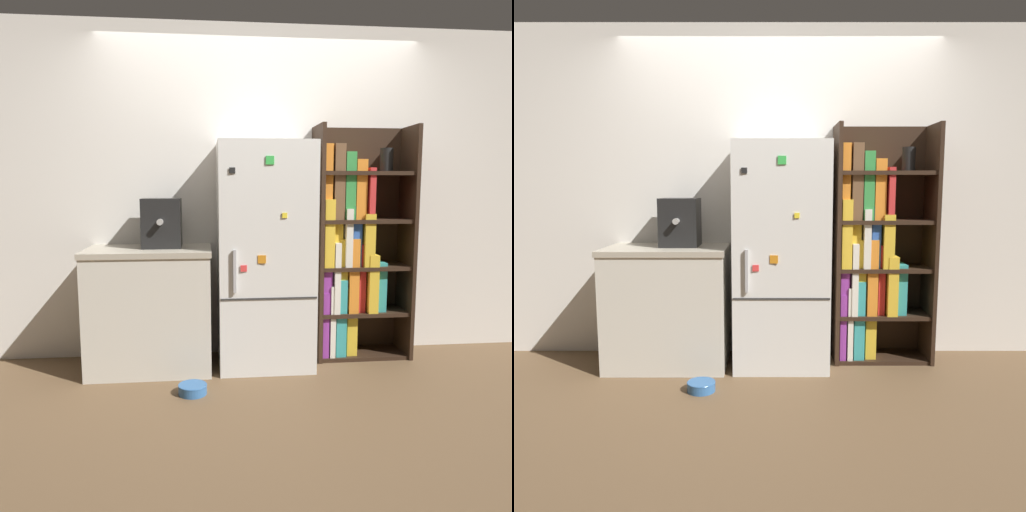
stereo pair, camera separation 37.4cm
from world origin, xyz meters
The scene contains 7 objects.
ground_plane centered at (0.00, 0.00, 0.00)m, with size 16.00×16.00×0.00m, color brown.
wall_back centered at (0.00, 0.47, 1.30)m, with size 8.00×0.05×2.60m.
refrigerator centered at (0.00, 0.16, 0.84)m, with size 0.70×0.61×1.68m.
bookshelf centered at (0.70, 0.29, 0.84)m, with size 0.76×0.37×1.82m.
kitchen_counter centered at (-0.86, 0.15, 0.45)m, with size 0.91×0.61×0.91m.
espresso_machine centered at (-0.76, 0.21, 1.09)m, with size 0.28×0.34×0.36m.
pet_bowl centered at (-0.54, -0.38, 0.04)m, with size 0.19×0.19×0.06m.
Camera 2 is at (-0.08, -3.56, 1.35)m, focal length 35.00 mm.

